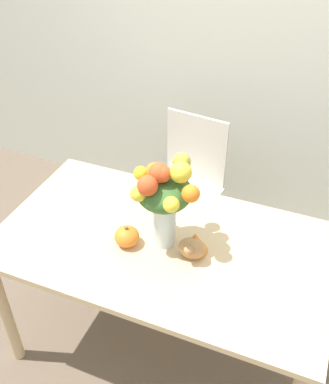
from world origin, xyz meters
The scene contains 7 objects.
ground_plane centered at (0.00, 0.00, 0.00)m, with size 12.00×12.00×0.00m, color brown.
wall_back centered at (0.00, 1.33, 1.35)m, with size 8.00×0.06×2.70m.
dining_table centered at (0.00, 0.00, 0.67)m, with size 1.49×0.84×0.77m.
flower_vase centered at (0.01, 0.00, 1.03)m, with size 0.32×0.29×0.44m.
pumpkin centered at (-0.14, -0.07, 0.81)m, with size 0.11×0.11×0.10m.
turkey_figurine centered at (0.15, -0.02, 0.81)m, with size 0.12×0.16×0.10m.
dining_chair_near_window centered at (-0.17, 0.79, 0.47)m, with size 0.47×0.47×0.91m.
Camera 1 is at (0.55, -1.34, 2.15)m, focal length 42.00 mm.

